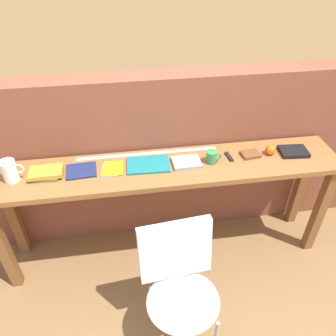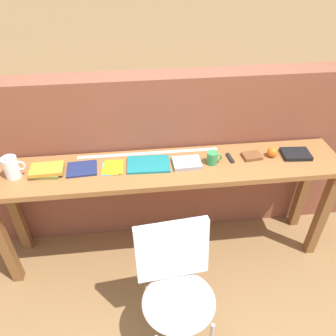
{
  "view_description": "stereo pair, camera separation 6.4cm",
  "coord_description": "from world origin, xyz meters",
  "px_view_note": "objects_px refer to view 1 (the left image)",
  "views": [
    {
      "loc": [
        -0.27,
        -1.5,
        2.25
      ],
      "look_at": [
        0.0,
        0.25,
        0.9
      ],
      "focal_mm": 35.0,
      "sensor_mm": 36.0,
      "label": 1
    },
    {
      "loc": [
        -0.2,
        -1.51,
        2.25
      ],
      "look_at": [
        0.0,
        0.25,
        0.9
      ],
      "focal_mm": 35.0,
      "sensor_mm": 36.0,
      "label": 2
    }
  ],
  "objects_px": {
    "book_open_centre": "(148,165)",
    "leather_journal_brown": "(250,154)",
    "pamphlet_pile_colourful": "(111,169)",
    "multitool_folded": "(229,157)",
    "book_stack_leftmost": "(46,173)",
    "magazine_cycling": "(81,171)",
    "chair_white_moulded": "(180,284)",
    "book_repair_rightmost": "(293,151)",
    "sports_ball_small": "(270,150)",
    "mug": "(212,157)",
    "pitcher_white": "(10,171)"
  },
  "relations": [
    {
      "from": "sports_ball_small",
      "to": "book_repair_rightmost",
      "type": "distance_m",
      "value": 0.18
    },
    {
      "from": "sports_ball_small",
      "to": "chair_white_moulded",
      "type": "bearing_deg",
      "value": -137.3
    },
    {
      "from": "book_stack_leftmost",
      "to": "magazine_cycling",
      "type": "height_order",
      "value": "book_stack_leftmost"
    },
    {
      "from": "leather_journal_brown",
      "to": "book_stack_leftmost",
      "type": "bearing_deg",
      "value": 175.35
    },
    {
      "from": "leather_journal_brown",
      "to": "book_repair_rightmost",
      "type": "distance_m",
      "value": 0.32
    },
    {
      "from": "mug",
      "to": "pamphlet_pile_colourful",
      "type": "bearing_deg",
      "value": 178.31
    },
    {
      "from": "book_stack_leftmost",
      "to": "multitool_folded",
      "type": "xyz_separation_m",
      "value": [
        1.27,
        0.02,
        -0.02
      ]
    },
    {
      "from": "multitool_folded",
      "to": "book_open_centre",
      "type": "bearing_deg",
      "value": -179.17
    },
    {
      "from": "multitool_folded",
      "to": "leather_journal_brown",
      "type": "bearing_deg",
      "value": 0.27
    },
    {
      "from": "sports_ball_small",
      "to": "mug",
      "type": "bearing_deg",
      "value": -175.77
    },
    {
      "from": "pamphlet_pile_colourful",
      "to": "mug",
      "type": "relative_size",
      "value": 1.65
    },
    {
      "from": "mug",
      "to": "book_repair_rightmost",
      "type": "bearing_deg",
      "value": 1.86
    },
    {
      "from": "mug",
      "to": "multitool_folded",
      "type": "bearing_deg",
      "value": 14.05
    },
    {
      "from": "pitcher_white",
      "to": "pamphlet_pile_colourful",
      "type": "relative_size",
      "value": 1.01
    },
    {
      "from": "book_stack_leftmost",
      "to": "leather_journal_brown",
      "type": "distance_m",
      "value": 1.43
    },
    {
      "from": "magazine_cycling",
      "to": "leather_journal_brown",
      "type": "height_order",
      "value": "leather_journal_brown"
    },
    {
      "from": "book_open_centre",
      "to": "mug",
      "type": "distance_m",
      "value": 0.45
    },
    {
      "from": "pitcher_white",
      "to": "pamphlet_pile_colourful",
      "type": "xyz_separation_m",
      "value": [
        0.64,
        0.02,
        -0.07
      ]
    },
    {
      "from": "book_stack_leftmost",
      "to": "sports_ball_small",
      "type": "relative_size",
      "value": 2.99
    },
    {
      "from": "chair_white_moulded",
      "to": "book_stack_leftmost",
      "type": "xyz_separation_m",
      "value": [
        -0.79,
        0.71,
        0.38
      ]
    },
    {
      "from": "multitool_folded",
      "to": "book_repair_rightmost",
      "type": "relative_size",
      "value": 0.56
    },
    {
      "from": "pitcher_white",
      "to": "magazine_cycling",
      "type": "bearing_deg",
      "value": 3.06
    },
    {
      "from": "pitcher_white",
      "to": "book_stack_leftmost",
      "type": "bearing_deg",
      "value": 2.94
    },
    {
      "from": "pamphlet_pile_colourful",
      "to": "book_open_centre",
      "type": "distance_m",
      "value": 0.25
    },
    {
      "from": "pitcher_white",
      "to": "sports_ball_small",
      "type": "xyz_separation_m",
      "value": [
        1.79,
        0.03,
        -0.04
      ]
    },
    {
      "from": "pamphlet_pile_colourful",
      "to": "multitool_folded",
      "type": "relative_size",
      "value": 1.65
    },
    {
      "from": "book_stack_leftmost",
      "to": "book_open_centre",
      "type": "xyz_separation_m",
      "value": [
        0.68,
        0.01,
        -0.02
      ]
    },
    {
      "from": "magazine_cycling",
      "to": "leather_journal_brown",
      "type": "bearing_deg",
      "value": -3.2
    },
    {
      "from": "chair_white_moulded",
      "to": "book_open_centre",
      "type": "height_order",
      "value": "book_open_centre"
    },
    {
      "from": "mug",
      "to": "multitool_folded",
      "type": "distance_m",
      "value": 0.15
    },
    {
      "from": "book_open_centre",
      "to": "mug",
      "type": "bearing_deg",
      "value": -0.99
    },
    {
      "from": "book_open_centre",
      "to": "leather_journal_brown",
      "type": "distance_m",
      "value": 0.75
    },
    {
      "from": "leather_journal_brown",
      "to": "magazine_cycling",
      "type": "bearing_deg",
      "value": 174.92
    },
    {
      "from": "pitcher_white",
      "to": "magazine_cycling",
      "type": "xyz_separation_m",
      "value": [
        0.44,
        0.02,
        -0.07
      ]
    },
    {
      "from": "pamphlet_pile_colourful",
      "to": "multitool_folded",
      "type": "height_order",
      "value": "multitool_folded"
    },
    {
      "from": "book_stack_leftmost",
      "to": "mug",
      "type": "relative_size",
      "value": 2.02
    },
    {
      "from": "leather_journal_brown",
      "to": "multitool_folded",
      "type": "bearing_deg",
      "value": 174.75
    },
    {
      "from": "book_stack_leftmost",
      "to": "book_open_centre",
      "type": "distance_m",
      "value": 0.68
    },
    {
      "from": "chair_white_moulded",
      "to": "leather_journal_brown",
      "type": "height_order",
      "value": "leather_journal_brown"
    },
    {
      "from": "chair_white_moulded",
      "to": "book_repair_rightmost",
      "type": "relative_size",
      "value": 4.51
    },
    {
      "from": "book_stack_leftmost",
      "to": "sports_ball_small",
      "type": "distance_m",
      "value": 1.58
    },
    {
      "from": "book_open_centre",
      "to": "chair_white_moulded",
      "type": "bearing_deg",
      "value": -79.38
    },
    {
      "from": "mug",
      "to": "multitool_folded",
      "type": "xyz_separation_m",
      "value": [
        0.14,
        0.04,
        -0.04
      ]
    },
    {
      "from": "chair_white_moulded",
      "to": "mug",
      "type": "relative_size",
      "value": 8.1
    },
    {
      "from": "book_stack_leftmost",
      "to": "leather_journal_brown",
      "type": "height_order",
      "value": "book_stack_leftmost"
    },
    {
      "from": "book_stack_leftmost",
      "to": "pamphlet_pile_colourful",
      "type": "relative_size",
      "value": 1.22
    },
    {
      "from": "leather_journal_brown",
      "to": "sports_ball_small",
      "type": "bearing_deg",
      "value": -6.58
    },
    {
      "from": "mug",
      "to": "leather_journal_brown",
      "type": "bearing_deg",
      "value": 6.78
    },
    {
      "from": "magazine_cycling",
      "to": "book_open_centre",
      "type": "xyz_separation_m",
      "value": [
        0.46,
        -0.0,
        0.0
      ]
    },
    {
      "from": "mug",
      "to": "book_repair_rightmost",
      "type": "height_order",
      "value": "mug"
    }
  ]
}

